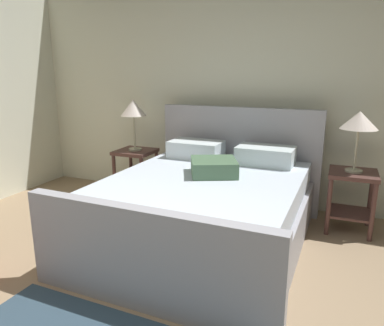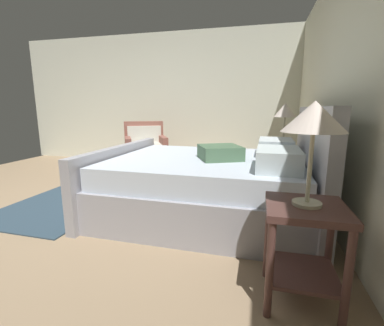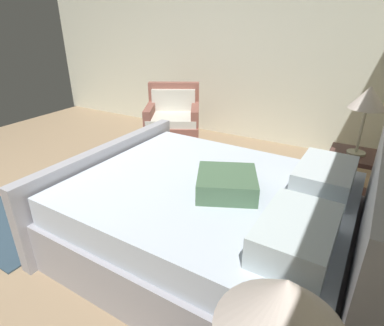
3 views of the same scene
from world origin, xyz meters
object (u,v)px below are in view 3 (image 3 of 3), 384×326
(table_lamp_left, at_px, (369,99))
(armchair, at_px, (173,125))
(nightstand_left, at_px, (351,173))
(bed, at_px, (215,218))
(table_lamp_right, at_px, (283,310))

(table_lamp_left, distance_m, armchair, 2.51)
(armchair, bearing_deg, nightstand_left, 77.45)
(table_lamp_left, height_order, armchair, table_lamp_left)
(bed, distance_m, nightstand_left, 1.47)
(bed, xyz_separation_m, nightstand_left, (-1.23, 0.81, 0.06))
(table_lamp_left, bearing_deg, table_lamp_right, -1.35)
(bed, bearing_deg, nightstand_left, 146.46)
(bed, height_order, armchair, bed)
(bed, xyz_separation_m, table_lamp_right, (1.22, 0.76, 0.73))
(bed, xyz_separation_m, table_lamp_left, (-1.23, 0.81, 0.75))
(table_lamp_right, bearing_deg, armchair, -142.54)
(bed, relative_size, nightstand_left, 3.71)
(table_lamp_right, xyz_separation_m, nightstand_left, (-2.45, 0.06, -0.68))
(bed, distance_m, table_lamp_right, 1.61)
(table_lamp_right, xyz_separation_m, armchair, (-2.97, -2.28, -0.73))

